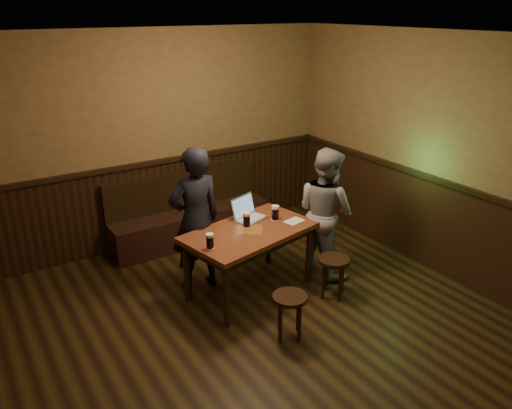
{
  "coord_description": "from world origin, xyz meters",
  "views": [
    {
      "loc": [
        -2.33,
        -3.03,
        3.04
      ],
      "look_at": [
        0.29,
        1.07,
        1.09
      ],
      "focal_mm": 35.0,
      "sensor_mm": 36.0,
      "label": 1
    }
  ],
  "objects_px": {
    "bench": "(189,219)",
    "pub_table": "(250,238)",
    "person_suit": "(195,220)",
    "laptop": "(248,213)",
    "stool_left": "(290,304)",
    "person_grey": "(325,212)",
    "pint_left": "(210,241)",
    "pint_mid": "(247,220)",
    "stool_right": "(334,266)",
    "pint_right": "(275,213)"
  },
  "relations": [
    {
      "from": "stool_left",
      "to": "person_grey",
      "type": "xyz_separation_m",
      "value": [
        1.12,
        0.84,
        0.41
      ]
    },
    {
      "from": "bench",
      "to": "pub_table",
      "type": "bearing_deg",
      "value": -90.0
    },
    {
      "from": "pub_table",
      "to": "laptop",
      "type": "relative_size",
      "value": 3.64
    },
    {
      "from": "pint_left",
      "to": "pint_mid",
      "type": "distance_m",
      "value": 0.64
    },
    {
      "from": "pint_mid",
      "to": "person_grey",
      "type": "height_order",
      "value": "person_grey"
    },
    {
      "from": "person_suit",
      "to": "pint_left",
      "type": "bearing_deg",
      "value": 78.97
    },
    {
      "from": "stool_left",
      "to": "laptop",
      "type": "relative_size",
      "value": 1.07
    },
    {
      "from": "bench",
      "to": "stool_right",
      "type": "xyz_separation_m",
      "value": [
        0.72,
        -2.16,
        0.06
      ]
    },
    {
      "from": "bench",
      "to": "pint_right",
      "type": "distance_m",
      "value": 1.65
    },
    {
      "from": "laptop",
      "to": "stool_left",
      "type": "bearing_deg",
      "value": -120.99
    },
    {
      "from": "bench",
      "to": "pub_table",
      "type": "distance_m",
      "value": 1.62
    },
    {
      "from": "stool_right",
      "to": "pint_mid",
      "type": "height_order",
      "value": "pint_mid"
    },
    {
      "from": "pint_left",
      "to": "laptop",
      "type": "xyz_separation_m",
      "value": [
        0.71,
        0.44,
        -0.02
      ]
    },
    {
      "from": "pint_left",
      "to": "pint_right",
      "type": "bearing_deg",
      "value": 13.93
    },
    {
      "from": "person_suit",
      "to": "stool_right",
      "type": "bearing_deg",
      "value": 140.39
    },
    {
      "from": "pint_left",
      "to": "laptop",
      "type": "distance_m",
      "value": 0.84
    },
    {
      "from": "pub_table",
      "to": "pint_right",
      "type": "distance_m",
      "value": 0.44
    },
    {
      "from": "pub_table",
      "to": "person_suit",
      "type": "bearing_deg",
      "value": 124.98
    },
    {
      "from": "bench",
      "to": "stool_left",
      "type": "relative_size",
      "value": 4.79
    },
    {
      "from": "person_suit",
      "to": "pint_mid",
      "type": "bearing_deg",
      "value": 145.44
    },
    {
      "from": "laptop",
      "to": "person_grey",
      "type": "distance_m",
      "value": 0.93
    },
    {
      "from": "stool_left",
      "to": "bench",
      "type": "bearing_deg",
      "value": 87.23
    },
    {
      "from": "pint_mid",
      "to": "pint_right",
      "type": "height_order",
      "value": "pint_right"
    },
    {
      "from": "laptop",
      "to": "stool_right",
      "type": "bearing_deg",
      "value": -74.36
    },
    {
      "from": "pint_left",
      "to": "pint_right",
      "type": "relative_size",
      "value": 0.94
    },
    {
      "from": "laptop",
      "to": "pint_right",
      "type": "bearing_deg",
      "value": -57.25
    },
    {
      "from": "bench",
      "to": "pint_left",
      "type": "relative_size",
      "value": 13.6
    },
    {
      "from": "stool_right",
      "to": "person_grey",
      "type": "relative_size",
      "value": 0.3
    },
    {
      "from": "pub_table",
      "to": "pint_right",
      "type": "height_order",
      "value": "pint_right"
    },
    {
      "from": "stool_left",
      "to": "stool_right",
      "type": "xyz_separation_m",
      "value": [
        0.84,
        0.34,
        0.01
      ]
    },
    {
      "from": "person_grey",
      "to": "pint_left",
      "type": "bearing_deg",
      "value": 88.45
    },
    {
      "from": "stool_right",
      "to": "pint_right",
      "type": "xyz_separation_m",
      "value": [
        -0.33,
        0.66,
        0.48
      ]
    },
    {
      "from": "laptop",
      "to": "person_grey",
      "type": "relative_size",
      "value": 0.28
    },
    {
      "from": "bench",
      "to": "pint_left",
      "type": "distance_m",
      "value": 1.91
    },
    {
      "from": "pub_table",
      "to": "pint_right",
      "type": "bearing_deg",
      "value": -0.86
    },
    {
      "from": "laptop",
      "to": "person_suit",
      "type": "xyz_separation_m",
      "value": [
        -0.59,
        0.15,
        0.0
      ]
    },
    {
      "from": "pub_table",
      "to": "stool_left",
      "type": "bearing_deg",
      "value": -109.25
    },
    {
      "from": "bench",
      "to": "pint_right",
      "type": "relative_size",
      "value": 12.78
    },
    {
      "from": "bench",
      "to": "person_suit",
      "type": "bearing_deg",
      "value": -111.12
    },
    {
      "from": "bench",
      "to": "pint_right",
      "type": "xyz_separation_m",
      "value": [
        0.39,
        -1.5,
        0.54
      ]
    },
    {
      "from": "pint_right",
      "to": "laptop",
      "type": "height_order",
      "value": "laptop"
    },
    {
      "from": "pub_table",
      "to": "person_suit",
      "type": "distance_m",
      "value": 0.64
    },
    {
      "from": "stool_left",
      "to": "stool_right",
      "type": "distance_m",
      "value": 0.91
    },
    {
      "from": "person_grey",
      "to": "pint_mid",
      "type": "bearing_deg",
      "value": 75.73
    },
    {
      "from": "pint_mid",
      "to": "pint_left",
      "type": "bearing_deg",
      "value": -156.67
    },
    {
      "from": "stool_left",
      "to": "person_grey",
      "type": "distance_m",
      "value": 1.46
    },
    {
      "from": "pub_table",
      "to": "stool_right",
      "type": "height_order",
      "value": "pub_table"
    },
    {
      "from": "bench",
      "to": "person_grey",
      "type": "relative_size",
      "value": 1.42
    },
    {
      "from": "pint_mid",
      "to": "laptop",
      "type": "distance_m",
      "value": 0.22
    },
    {
      "from": "pint_left",
      "to": "stool_right",
      "type": "bearing_deg",
      "value": -17.93
    }
  ]
}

